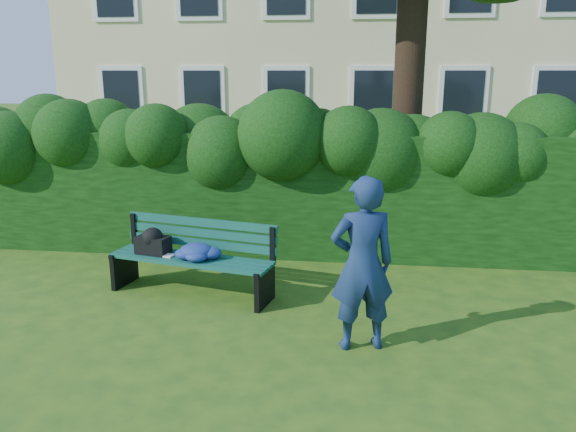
# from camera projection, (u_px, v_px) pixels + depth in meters

# --- Properties ---
(ground) EXTENTS (80.00, 80.00, 0.00)m
(ground) POSITION_uv_depth(u_px,v_px,m) (282.00, 309.00, 6.43)
(ground) COLOR #294E17
(ground) RESTS_ON ground
(hedge) EXTENTS (10.00, 1.00, 1.80)m
(hedge) POSITION_uv_depth(u_px,v_px,m) (301.00, 193.00, 8.32)
(hedge) COLOR black
(hedge) RESTS_ON ground
(park_bench) EXTENTS (2.09, 0.99, 0.89)m
(park_bench) POSITION_uv_depth(u_px,v_px,m) (189.00, 254.00, 6.80)
(park_bench) COLOR #0D4237
(park_bench) RESTS_ON ground
(man_reading) EXTENTS (0.71, 0.56, 1.72)m
(man_reading) POSITION_uv_depth(u_px,v_px,m) (362.00, 264.00, 5.34)
(man_reading) COLOR navy
(man_reading) RESTS_ON ground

